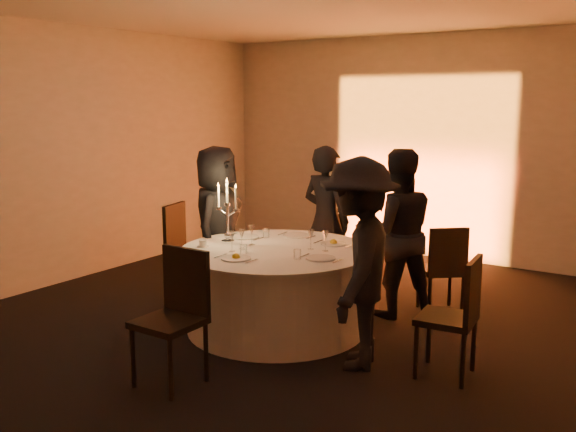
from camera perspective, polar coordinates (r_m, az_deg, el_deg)
The scene contains 29 objects.
floor at distance 6.19m, azimuth -1.03°, elevation -9.89°, with size 7.00×7.00×0.00m, color black.
wall_back at distance 8.94m, azimuth 11.71°, elevation 6.02°, with size 7.00×7.00×0.00m, color #BDB7AF.
wall_left at distance 7.92m, azimuth -19.40°, elevation 5.12°, with size 7.00×7.00×0.00m, color #BDB7AF.
uplighter_fixture at distance 8.89m, azimuth 10.66°, elevation -3.44°, with size 0.25×0.12×0.10m, color black.
banquet_table at distance 6.07m, azimuth -1.04°, elevation -6.48°, with size 1.80×1.80×0.77m.
chair_left at distance 7.13m, azimuth -9.18°, elevation -2.48°, with size 0.54×0.54×1.02m.
chair_back_left at distance 7.41m, azimuth 4.26°, elevation -2.56°, with size 0.43×0.43×0.88m.
chair_back_right at distance 6.60m, azimuth 13.69°, elevation -4.25°, with size 0.56×0.56×0.91m.
chair_right at distance 5.14m, azimuth 14.81°, elevation -8.14°, with size 0.46×0.46×0.96m.
chair_front at distance 4.98m, azimuth -9.89°, elevation -8.07°, with size 0.45×0.45×1.03m.
guest_left at distance 6.79m, azimuth -6.33°, elevation -0.81°, with size 0.82×0.53×1.67m, color black.
guest_back_left at distance 7.13m, azimuth 3.39°, elevation -0.32°, with size 0.60×0.39×1.65m, color black.
guest_back_right at distance 6.41m, azimuth 9.61°, elevation -1.54°, with size 0.81×0.63×1.67m, color black.
guest_right at distance 5.15m, azimuth 6.28°, elevation -4.23°, with size 1.10×0.63×1.70m, color black.
plate_left at distance 6.46m, azimuth -3.87°, elevation -1.86°, with size 0.36×0.28×0.01m.
plate_back_left at distance 6.52m, azimuth 0.76°, elevation -1.73°, with size 0.36×0.27×0.01m.
plate_back_right at distance 6.15m, azimuth 4.06°, elevation -2.37°, with size 0.35×0.25×0.08m.
plate_right at distance 5.60m, azimuth 2.93°, elevation -3.77°, with size 0.36×0.26×0.01m.
plate_front at distance 5.60m, azimuth -4.64°, elevation -3.67°, with size 0.36×0.26×0.08m.
coffee_cup at distance 6.09m, azimuth -7.57°, elevation -2.46°, with size 0.11×0.11×0.07m.
candelabra at distance 6.22m, azimuth -5.40°, elevation -0.37°, with size 0.27×0.13×0.63m.
wine_glass_a at distance 6.11m, azimuth -3.26°, elevation -1.32°, with size 0.07×0.07×0.19m.
wine_glass_b at distance 5.85m, azimuth -5.02°, elevation -1.87°, with size 0.07×0.07×0.19m.
wine_glass_c at distance 5.92m, azimuth -4.14°, elevation -1.70°, with size 0.07×0.07×0.19m.
wine_glass_d at distance 5.91m, azimuth 2.04°, elevation -1.70°, with size 0.07×0.07×0.19m.
wine_glass_e at distance 5.85m, azimuth 3.35°, elevation -1.83°, with size 0.07×0.07×0.19m.
tumbler_a at distance 5.75m, azimuth -3.98°, elevation -3.01°, with size 0.07×0.07×0.09m, color white.
tumbler_b at distance 6.45m, azimuth -1.95°, elevation -1.52°, with size 0.07×0.07×0.09m, color white.
tumbler_c at distance 5.56m, azimuth 0.83°, elevation -3.43°, with size 0.07×0.07×0.09m, color white.
Camera 1 is at (3.27, -4.80, 2.14)m, focal length 40.00 mm.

